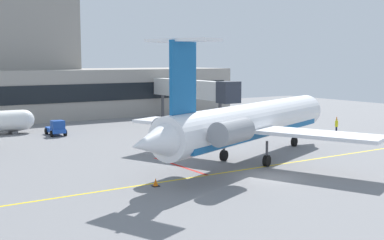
# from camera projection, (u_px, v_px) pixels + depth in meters

# --- Properties ---
(ground) EXTENTS (120.00, 120.00, 0.11)m
(ground) POSITION_uv_depth(u_px,v_px,m) (268.00, 178.00, 36.76)
(ground) COLOR slate
(jet_bridge_east) EXTENTS (2.40, 18.54, 5.79)m
(jet_bridge_east) POSITION_uv_depth(u_px,v_px,m) (194.00, 90.00, 68.48)
(jet_bridge_east) COLOR silver
(jet_bridge_east) RESTS_ON ground
(regional_jet) EXTENTS (28.31, 21.34, 9.81)m
(regional_jet) POSITION_uv_depth(u_px,v_px,m) (249.00, 122.00, 41.91)
(regional_jet) COLOR white
(regional_jet) RESTS_ON ground
(baggage_tug) EXTENTS (3.02, 3.45, 1.91)m
(baggage_tug) POSITION_uv_depth(u_px,v_px,m) (225.00, 129.00, 55.71)
(baggage_tug) COLOR #1E4CB2
(baggage_tug) RESTS_ON ground
(pushback_tractor) EXTENTS (1.92, 3.38, 1.74)m
(pushback_tractor) POSITION_uv_depth(u_px,v_px,m) (56.00, 128.00, 57.01)
(pushback_tractor) COLOR #1E4CB2
(pushback_tractor) RESTS_ON ground
(belt_loader) EXTENTS (3.42, 3.76, 1.90)m
(belt_loader) POSITION_uv_depth(u_px,v_px,m) (269.00, 124.00, 60.04)
(belt_loader) COLOR #19389E
(belt_loader) RESTS_ON ground
(marshaller) EXTENTS (0.72, 0.57, 2.01)m
(marshaller) POSITION_uv_depth(u_px,v_px,m) (336.00, 126.00, 57.48)
(marshaller) COLOR #191E33
(marshaller) RESTS_ON ground
(safety_cone_alpha) EXTENTS (0.47, 0.47, 0.55)m
(safety_cone_alpha) POSITION_uv_depth(u_px,v_px,m) (218.00, 145.00, 49.48)
(safety_cone_alpha) COLOR orange
(safety_cone_alpha) RESTS_ON ground
(safety_cone_bravo) EXTENTS (0.47, 0.47, 0.55)m
(safety_cone_bravo) POSITION_uv_depth(u_px,v_px,m) (156.00, 183.00, 34.28)
(safety_cone_bravo) COLOR orange
(safety_cone_bravo) RESTS_ON ground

